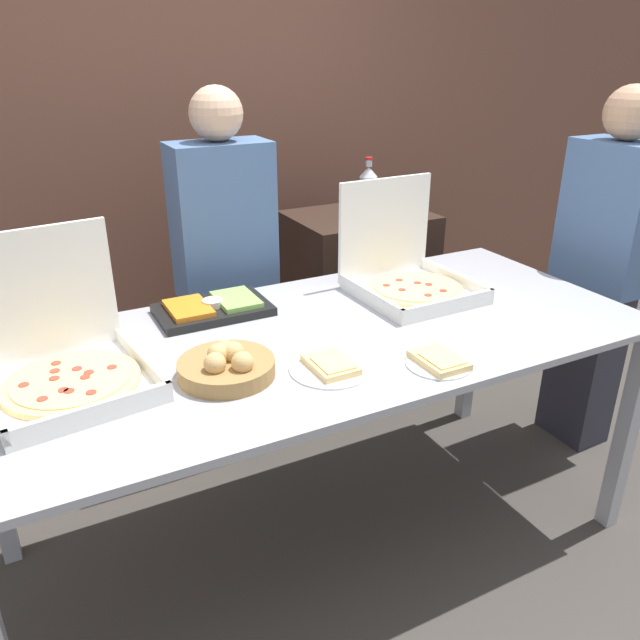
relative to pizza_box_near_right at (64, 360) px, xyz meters
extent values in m
plane|color=#423D38|center=(0.79, -0.03, -0.96)|extent=(16.00, 16.00, 0.00)
cube|color=brown|center=(0.79, 1.67, 0.44)|extent=(10.00, 0.06, 2.80)
cube|color=#A8AAB2|center=(0.79, -0.03, -0.09)|extent=(2.25, 1.00, 0.02)
cube|color=#A8AAB2|center=(1.87, -0.48, -0.53)|extent=(0.06, 0.06, 0.86)
cube|color=#A8AAB2|center=(1.87, 0.42, -0.53)|extent=(0.06, 0.06, 0.86)
cube|color=white|center=(0.01, -0.05, -0.07)|extent=(0.47, 0.47, 0.02)
cube|color=white|center=(0.03, -0.25, -0.04)|extent=(0.42, 0.07, 0.04)
cube|color=white|center=(0.21, -0.03, -0.04)|extent=(0.07, 0.42, 0.04)
cube|color=white|center=(-0.02, 0.16, 0.14)|extent=(0.42, 0.07, 0.40)
cylinder|color=#E5C17A|center=(0.01, -0.05, -0.05)|extent=(0.37, 0.37, 0.02)
cylinder|color=#F4D67F|center=(0.01, -0.05, -0.04)|extent=(0.32, 0.32, 0.00)
cylinder|color=#C13D2D|center=(0.12, -0.04, -0.03)|extent=(0.03, 0.03, 0.00)
cylinder|color=#C13D2D|center=(0.06, -0.04, -0.03)|extent=(0.03, 0.03, 0.00)
cylinder|color=#C13D2D|center=(0.03, 0.00, -0.03)|extent=(0.03, 0.03, 0.00)
cylinder|color=#C13D2D|center=(-0.02, 0.06, -0.03)|extent=(0.03, 0.03, 0.00)
cylinder|color=#C13D2D|center=(-0.03, 0.01, -0.03)|extent=(0.03, 0.03, 0.00)
cylinder|color=#C13D2D|center=(-0.03, -0.03, -0.03)|extent=(0.03, 0.03, 0.00)
cylinder|color=#C13D2D|center=(-0.11, -0.03, -0.03)|extent=(0.03, 0.03, 0.00)
cylinder|color=#C13D2D|center=(-0.07, -0.13, -0.03)|extent=(0.03, 0.03, 0.00)
cylinder|color=#C13D2D|center=(-0.02, -0.11, -0.03)|extent=(0.03, 0.03, 0.00)
cylinder|color=#C13D2D|center=(-0.01, -0.12, -0.03)|extent=(0.03, 0.03, 0.00)
cylinder|color=#C13D2D|center=(0.04, -0.16, -0.03)|extent=(0.03, 0.03, 0.00)
cylinder|color=#C13D2D|center=(0.04, -0.06, -0.03)|extent=(0.03, 0.03, 0.00)
cube|color=white|center=(1.27, 0.10, -0.07)|extent=(0.43, 0.43, 0.02)
cube|color=white|center=(1.27, -0.10, -0.04)|extent=(0.42, 0.03, 0.04)
cube|color=white|center=(1.07, 0.10, -0.04)|extent=(0.03, 0.42, 0.04)
cube|color=white|center=(1.47, 0.11, -0.04)|extent=(0.03, 0.42, 0.04)
cube|color=white|center=(1.26, 0.32, 0.14)|extent=(0.42, 0.03, 0.40)
cylinder|color=#E5C17A|center=(1.27, 0.10, -0.05)|extent=(0.37, 0.37, 0.02)
cylinder|color=#F4D67F|center=(1.27, 0.10, -0.04)|extent=(0.31, 0.31, 0.00)
cylinder|color=#C13D2D|center=(1.32, 0.09, -0.03)|extent=(0.03, 0.03, 0.00)
cylinder|color=#C13D2D|center=(1.30, 0.12, -0.03)|extent=(0.03, 0.03, 0.00)
cylinder|color=#C13D2D|center=(1.25, 0.18, -0.03)|extent=(0.03, 0.03, 0.00)
cylinder|color=#C13D2D|center=(1.18, 0.16, -0.03)|extent=(0.03, 0.03, 0.00)
cylinder|color=#C13D2D|center=(1.20, 0.09, -0.03)|extent=(0.03, 0.03, 0.00)
cylinder|color=#C13D2D|center=(1.26, 0.00, -0.03)|extent=(0.03, 0.03, 0.00)
cylinder|color=#C13D2D|center=(1.33, 0.01, -0.03)|extent=(0.03, 0.03, 0.00)
cylinder|color=white|center=(1.01, -0.39, -0.07)|extent=(0.20, 0.20, 0.01)
cube|color=#E5C17A|center=(1.01, -0.39, -0.06)|extent=(0.12, 0.17, 0.02)
cube|color=#F4D67F|center=(1.01, -0.41, -0.05)|extent=(0.09, 0.12, 0.01)
cylinder|color=white|center=(0.70, -0.27, -0.07)|extent=(0.25, 0.25, 0.01)
cube|color=#E5C17A|center=(0.70, -0.27, -0.06)|extent=(0.12, 0.17, 0.02)
cube|color=#F4D67F|center=(0.70, -0.28, -0.05)|extent=(0.09, 0.12, 0.01)
cube|color=black|center=(0.53, 0.29, -0.06)|extent=(0.39, 0.25, 0.03)
cube|color=orange|center=(0.44, 0.29, -0.04)|extent=(0.14, 0.20, 0.02)
cube|color=#8CC65B|center=(0.62, 0.29, -0.04)|extent=(0.14, 0.20, 0.02)
cylinder|color=white|center=(0.53, 0.29, -0.03)|extent=(0.07, 0.07, 0.02)
cylinder|color=#9E7542|center=(0.42, -0.16, -0.05)|extent=(0.28, 0.28, 0.05)
sphere|color=tan|center=(0.44, -0.16, -0.01)|extent=(0.06, 0.06, 0.06)
sphere|color=tan|center=(0.42, -0.14, -0.01)|extent=(0.06, 0.06, 0.06)
sphere|color=tan|center=(0.40, -0.15, -0.01)|extent=(0.06, 0.06, 0.06)
sphere|color=tan|center=(0.37, -0.20, -0.01)|extent=(0.06, 0.06, 0.06)
sphere|color=tan|center=(0.44, -0.23, -0.01)|extent=(0.06, 0.06, 0.06)
cube|color=black|center=(1.55, 0.99, -0.47)|extent=(0.70, 0.52, 0.97)
cylinder|color=#B7BCC1|center=(1.58, 0.95, 0.11)|extent=(0.09, 0.09, 0.19)
cone|color=#B7BCC1|center=(1.58, 0.95, 0.23)|extent=(0.09, 0.09, 0.05)
cylinder|color=#B7BCC1|center=(1.58, 0.95, 0.27)|extent=(0.03, 0.03, 0.03)
cylinder|color=red|center=(1.58, 0.95, 0.30)|extent=(0.04, 0.04, 0.01)
cylinder|color=silver|center=(1.44, 0.81, 0.07)|extent=(0.07, 0.07, 0.12)
cylinder|color=silver|center=(1.44, 0.81, 0.14)|extent=(0.06, 0.06, 0.00)
cube|color=#473D33|center=(0.72, 0.70, -0.57)|extent=(0.28, 0.20, 0.78)
cube|color=#4C6B99|center=(0.72, 0.70, 0.14)|extent=(0.40, 0.22, 0.64)
sphere|color=#D8AD8C|center=(0.72, 0.70, 0.57)|extent=(0.21, 0.21, 0.21)
cube|color=#2D2D38|center=(2.24, 0.04, -0.57)|extent=(0.20, 0.28, 0.78)
cube|color=#4C6B99|center=(2.24, 0.04, 0.14)|extent=(0.22, 0.40, 0.63)
sphere|color=tan|center=(2.24, 0.04, 0.56)|extent=(0.22, 0.22, 0.22)
camera|label=1|loc=(-0.08, -1.71, 0.81)|focal=35.00mm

